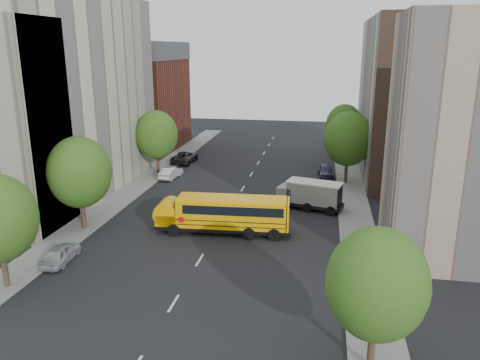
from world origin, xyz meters
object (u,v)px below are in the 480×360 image
(street_tree_1, at_px, (79,172))
(parked_car_4, at_px, (326,171))
(safari_truck, at_px, (310,194))
(street_tree_2, at_px, (157,135))
(parked_car_0, at_px, (60,253))
(street_tree_5, at_px, (344,125))
(parked_car_1, at_px, (171,173))
(street_tree_3, at_px, (377,284))
(school_bus, at_px, (222,212))
(parked_car_2, at_px, (185,157))
(street_tree_4, at_px, (348,139))

(street_tree_1, bearing_deg, parked_car_4, 46.08)
(safari_truck, bearing_deg, street_tree_2, 168.39)
(safari_truck, distance_m, parked_car_0, 22.42)
(street_tree_2, distance_m, parked_car_0, 24.46)
(street_tree_5, xyz_separation_m, parked_car_1, (-19.97, -13.37, -4.03))
(street_tree_3, xyz_separation_m, safari_truck, (-3.68, 22.63, -3.03))
(street_tree_5, distance_m, parked_car_4, 10.48)
(safari_truck, relative_size, parked_car_4, 1.58)
(street_tree_3, bearing_deg, parked_car_4, 93.64)
(street_tree_5, height_order, parked_car_1, street_tree_5)
(school_bus, height_order, parked_car_0, school_bus)
(safari_truck, distance_m, parked_car_2, 23.11)
(parked_car_0, relative_size, parked_car_2, 0.73)
(parked_car_1, bearing_deg, parked_car_2, -79.51)
(street_tree_5, bearing_deg, school_bus, -110.18)
(street_tree_1, bearing_deg, street_tree_4, 39.29)
(parked_car_0, xyz_separation_m, parked_car_2, (0.00, 30.43, 0.08))
(safari_truck, xyz_separation_m, parked_car_1, (-16.29, 8.00, -0.75))
(street_tree_2, relative_size, parked_car_1, 1.89)
(parked_car_1, bearing_deg, street_tree_4, -170.23)
(street_tree_2, distance_m, parked_car_2, 7.68)
(parked_car_4, bearing_deg, parked_car_0, -129.77)
(school_bus, bearing_deg, parked_car_4, 63.25)
(street_tree_3, xyz_separation_m, parked_car_0, (-20.60, 7.93, -3.79))
(street_tree_1, height_order, parked_car_2, street_tree_1)
(school_bus, distance_m, safari_truck, 9.92)
(street_tree_4, relative_size, parked_car_4, 1.93)
(street_tree_3, xyz_separation_m, parked_car_4, (-2.20, 34.56, -3.74))
(street_tree_3, distance_m, street_tree_5, 44.00)
(street_tree_1, relative_size, safari_truck, 1.19)
(street_tree_1, relative_size, street_tree_2, 1.03)
(street_tree_5, distance_m, safari_truck, 21.93)
(street_tree_1, xyz_separation_m, parked_car_0, (1.40, -6.07, -4.28))
(street_tree_2, distance_m, street_tree_5, 25.06)
(street_tree_2, height_order, parked_car_0, street_tree_2)
(street_tree_3, relative_size, parked_car_0, 1.81)
(parked_car_0, height_order, parked_car_2, parked_car_2)
(safari_truck, height_order, parked_car_0, safari_truck)
(street_tree_1, relative_size, parked_car_2, 1.47)
(safari_truck, height_order, parked_car_2, safari_truck)
(safari_truck, xyz_separation_m, parked_car_0, (-16.92, -14.70, -0.76))
(parked_car_0, bearing_deg, street_tree_5, -123.64)
(street_tree_4, bearing_deg, parked_car_1, -176.07)
(street_tree_3, bearing_deg, school_bus, 124.23)
(street_tree_1, distance_m, parked_car_4, 28.86)
(school_bus, distance_m, parked_car_4, 20.87)
(street_tree_4, xyz_separation_m, parked_car_1, (-19.97, -1.37, -4.40))
(parked_car_4, bearing_deg, street_tree_5, 71.76)
(street_tree_4, xyz_separation_m, parked_car_0, (-20.60, -24.07, -4.41))
(street_tree_4, distance_m, parked_car_0, 31.98)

